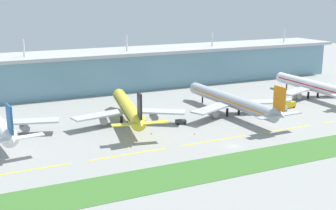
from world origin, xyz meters
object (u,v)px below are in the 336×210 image
at_px(airliner_near_middle, 128,109).
at_px(pushback_tug, 181,122).
at_px(airliner_farthest, 312,86).
at_px(baggage_cart, 284,108).
at_px(airliner_far_middle, 231,101).
at_px(safety_cone_nose_front, 151,133).
at_px(fuel_truck, 288,104).
at_px(safety_cone_left_wingtip, 195,134).

height_order(airliner_near_middle, pushback_tug, airliner_near_middle).
bearing_deg(airliner_farthest, pushback_tug, -170.17).
height_order(airliner_near_middle, airliner_farthest, same).
bearing_deg(pushback_tug, baggage_cart, -0.91).
height_order(airliner_far_middle, pushback_tug, airliner_far_middle).
bearing_deg(baggage_cart, safety_cone_nose_front, -174.58).
bearing_deg(safety_cone_nose_front, airliner_near_middle, 98.35).
height_order(baggage_cart, fuel_truck, fuel_truck).
bearing_deg(pushback_tug, safety_cone_nose_front, -155.75).
bearing_deg(safety_cone_nose_front, baggage_cart, 5.42).
relative_size(airliner_near_middle, fuel_truck, 8.39).
relative_size(airliner_farthest, baggage_cart, 16.00).
height_order(airliner_far_middle, fuel_truck, airliner_far_middle).
relative_size(airliner_near_middle, safety_cone_left_wingtip, 88.40).
bearing_deg(pushback_tug, safety_cone_left_wingtip, -96.27).
height_order(airliner_farthest, safety_cone_nose_front, airliner_farthest).
bearing_deg(airliner_far_middle, fuel_truck, -3.40).
xyz_separation_m(airliner_near_middle, airliner_farthest, (105.30, 4.11, -0.00)).
distance_m(fuel_truck, safety_cone_left_wingtip, 63.25).
height_order(airliner_near_middle, airliner_far_middle, same).
distance_m(baggage_cart, fuel_truck, 5.73).
relative_size(airliner_far_middle, safety_cone_nose_front, 103.42).
bearing_deg(safety_cone_nose_front, pushback_tug, 24.25).
bearing_deg(airliner_far_middle, airliner_near_middle, 171.50).
height_order(baggage_cart, safety_cone_nose_front, baggage_cart).
distance_m(airliner_far_middle, safety_cone_nose_front, 46.42).
distance_m(airliner_near_middle, fuel_truck, 79.41).
bearing_deg(safety_cone_nose_front, airliner_farthest, 12.35).
xyz_separation_m(airliner_near_middle, airliner_far_middle, (47.30, -7.07, 0.01)).
bearing_deg(safety_cone_left_wingtip, airliner_near_middle, 124.57).
relative_size(baggage_cart, safety_cone_left_wingtip, 5.48).
xyz_separation_m(pushback_tug, fuel_truck, (59.19, 1.80, 1.16)).
xyz_separation_m(pushback_tug, baggage_cart, (54.22, -0.86, 0.16)).
bearing_deg(fuel_truck, airliner_near_middle, 173.52).
relative_size(fuel_truck, safety_cone_nose_front, 10.54).
bearing_deg(airliner_near_middle, baggage_cart, -8.94).
xyz_separation_m(airliner_farthest, pushback_tug, (-85.69, -14.85, -5.35)).
height_order(airliner_near_middle, safety_cone_left_wingtip, airliner_near_middle).
distance_m(airliner_near_middle, airliner_far_middle, 47.83).
height_order(airliner_near_middle, baggage_cart, airliner_near_middle).
relative_size(safety_cone_left_wingtip, safety_cone_nose_front, 1.00).
xyz_separation_m(airliner_farthest, safety_cone_nose_front, (-102.60, -22.47, -6.10)).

